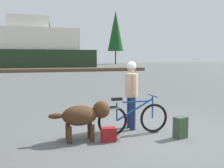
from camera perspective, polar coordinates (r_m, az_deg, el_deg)
name	(u,v)px	position (r m, az deg, el deg)	size (l,w,h in m)	color
ground_plane	(144,134)	(6.20, 7.19, -10.87)	(160.00, 160.00, 0.00)	#595B5B
bicycle	(133,118)	(6.05, 4.70, -7.57)	(1.72, 0.44, 0.90)	black
person_cyclist	(131,89)	(6.40, 4.31, -1.05)	(0.32, 0.53, 1.69)	navy
dog	(84,115)	(5.60, -6.16, -6.87)	(1.33, 0.50, 0.84)	#472D19
backpack	(180,127)	(5.99, 14.93, -9.30)	(0.28, 0.20, 0.47)	#334C33
handbag_pannier	(109,135)	(5.59, -0.75, -11.13)	(0.32, 0.18, 0.30)	maroon
dock_pier	(68,70)	(33.35, -9.64, 3.13)	(19.92, 2.87, 0.40)	brown
ferry_boat	(13,49)	(41.94, -21.12, 7.16)	(24.53, 7.35, 8.50)	#1E331E
pine_tree_center	(49,35)	(59.08, -13.87, 10.52)	(2.90, 2.90, 10.87)	#4C331E
pine_tree_far_right	(116,31)	(65.28, 0.80, 11.69)	(3.94, 3.94, 13.30)	#4C331E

